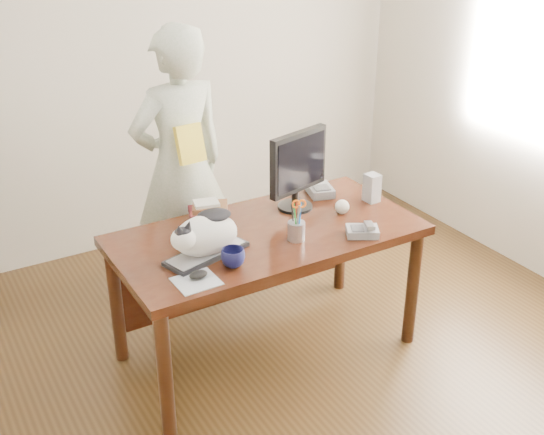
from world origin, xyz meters
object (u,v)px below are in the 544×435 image
at_px(desk, 260,250).
at_px(cat, 204,234).
at_px(mouse, 198,275).
at_px(phone, 363,231).
at_px(monitor, 298,166).
at_px(pen_cup, 296,229).
at_px(keyboard, 207,253).
at_px(calculator, 320,190).
at_px(person, 180,167).
at_px(coffee_mug, 233,258).
at_px(speaker, 372,188).
at_px(book_stack, 209,209).
at_px(baseball, 342,207).

height_order(desk, cat, cat).
xyz_separation_m(mouse, phone, (0.92, -0.03, 0.00)).
relative_size(monitor, phone, 2.26).
xyz_separation_m(monitor, pen_cup, (-0.20, -0.31, -0.19)).
bearing_deg(desk, phone, -42.15).
relative_size(keyboard, calculator, 2.21).
height_order(mouse, person, person).
distance_m(cat, monitor, 0.73).
bearing_deg(mouse, phone, -2.97).
distance_m(coffee_mug, calculator, 0.96).
height_order(desk, speaker, speaker).
bearing_deg(monitor, coffee_mug, -162.40).
distance_m(pen_cup, mouse, 0.60).
relative_size(phone, speaker, 1.22).
bearing_deg(book_stack, person, 104.86).
distance_m(keyboard, person, 0.95).
relative_size(baseball, person, 0.05).
distance_m(baseball, calculator, 0.28).
bearing_deg(calculator, pen_cup, -119.66).
bearing_deg(mouse, speaker, 12.17).
bearing_deg(cat, calculator, 4.34).
distance_m(monitor, book_stack, 0.54).
bearing_deg(pen_cup, monitor, 56.84).
height_order(keyboard, monitor, monitor).
xyz_separation_m(book_stack, person, (0.05, 0.50, 0.07)).
xyz_separation_m(coffee_mug, person, (0.20, 1.06, 0.06)).
relative_size(cat, mouse, 4.60).
xyz_separation_m(desk, phone, (0.40, -0.37, 0.17)).
xyz_separation_m(mouse, speaker, (1.22, 0.28, 0.06)).
height_order(keyboard, pen_cup, pen_cup).
bearing_deg(desk, cat, -157.85).
bearing_deg(mouse, pen_cup, 8.54).
height_order(cat, coffee_mug, cat).
bearing_deg(person, pen_cup, 96.24).
xyz_separation_m(coffee_mug, calculator, (0.83, 0.49, -0.02)).
bearing_deg(book_stack, keyboard, -96.36).
distance_m(desk, calculator, 0.56).
bearing_deg(pen_cup, desk, 109.12).
xyz_separation_m(coffee_mug, phone, (0.72, -0.05, -0.02)).
xyz_separation_m(keyboard, mouse, (-0.13, -0.18, 0.01)).
bearing_deg(person, phone, 109.79).
distance_m(keyboard, book_stack, 0.46).
bearing_deg(calculator, monitor, -139.25).
bearing_deg(keyboard, person, 57.69).
height_order(phone, person, person).
relative_size(pen_cup, phone, 1.13).
height_order(phone, speaker, speaker).
height_order(desk, pen_cup, pen_cup).
bearing_deg(baseball, speaker, 11.73).
xyz_separation_m(desk, speaker, (0.70, -0.05, 0.23)).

